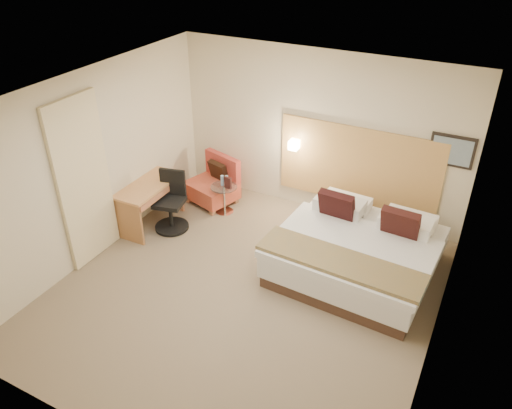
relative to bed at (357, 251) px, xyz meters
The scene contains 20 objects.
floor 1.68m from the bed, 136.04° to the right, with size 4.80×5.00×0.02m, color #776650.
ceiling 2.89m from the bed, 136.04° to the right, with size 4.80×5.00×0.02m, color silver.
wall_back 2.07m from the bed, 130.69° to the left, with size 4.80×0.02×2.70m, color beige.
wall_front 3.97m from the bed, 107.92° to the right, with size 4.80×0.02×2.70m, color beige.
wall_left 3.90m from the bed, 162.41° to the right, with size 0.02×5.00×2.70m, color beige.
wall_right 1.96m from the bed, 42.77° to the right, with size 0.02×5.00×2.70m, color beige.
headboard_panel 1.54m from the bed, 109.81° to the left, with size 2.60×0.04×1.30m, color tan.
art_frame 1.97m from the bed, 57.96° to the left, with size 0.62×0.03×0.47m, color black.
art_canvas 1.95m from the bed, 57.57° to the left, with size 0.54×0.01×0.39m, color slate.
lamp_arm 2.16m from the bed, 140.03° to the left, with size 0.02×0.02×0.12m, color silver.
lamp_shade 2.12m from the bed, 141.38° to the left, with size 0.15×0.15×0.15m, color #FFEDC6.
curtain 3.90m from the bed, 158.59° to the right, with size 0.06×0.90×2.42m, color beige.
bottle_a 2.57m from the bed, 167.88° to the left, with size 0.05×0.05×0.18m, color #82A3CA.
bottle_b 2.51m from the bed, 166.93° to the left, with size 0.05×0.05×0.18m, color #77A3B8.
menu_folder 2.43m from the bed, 168.17° to the left, with size 0.12×0.04×0.20m, color black.
bed is the anchor object (origin of this frame).
lounge_chair 2.90m from the bed, 164.98° to the left, with size 0.94×0.87×0.82m.
side_table 2.50m from the bed, 168.43° to the left, with size 0.49×0.49×0.49m.
desk 3.32m from the bed, behind, with size 0.56×1.19×0.74m.
desk_chair 2.98m from the bed, behind, with size 0.65×0.65×0.96m.
Camera 1 is at (2.51, -4.51, 4.50)m, focal length 35.00 mm.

